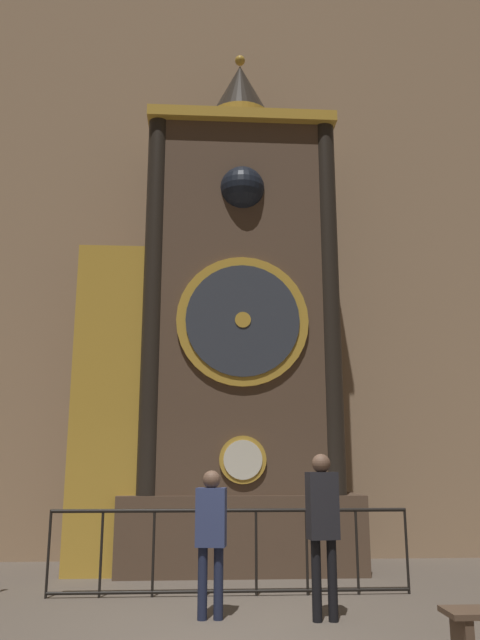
{
  "coord_description": "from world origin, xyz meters",
  "views": [
    {
      "loc": [
        -0.31,
        -6.85,
        1.7
      ],
      "look_at": [
        0.35,
        3.96,
        4.21
      ],
      "focal_mm": 35.0,
      "sensor_mm": 36.0,
      "label": 1
    }
  ],
  "objects": [
    {
      "name": "clock_tower",
      "position": [
        0.02,
        3.92,
        3.92
      ],
      "size": [
        4.75,
        1.83,
        9.57
      ],
      "color": "brown",
      "rests_on": "ground_plane"
    },
    {
      "name": "cathedral_back_wall",
      "position": [
        -0.09,
        5.29,
        6.19
      ],
      "size": [
        24.0,
        0.32,
        12.4
      ],
      "color": "#997A5B",
      "rests_on": "ground_plane"
    },
    {
      "name": "railing_fence",
      "position": [
        0.1,
        1.97,
        0.62
      ],
      "size": [
        4.84,
        0.05,
        1.11
      ],
      "color": "black",
      "rests_on": "ground_plane"
    },
    {
      "name": "visitor_far",
      "position": [
        1.09,
        0.53,
        1.1
      ],
      "size": [
        0.37,
        0.26,
        1.82
      ],
      "rotation": [
        0.0,
        0.0,
        0.13
      ],
      "color": "black",
      "rests_on": "ground_plane"
    },
    {
      "name": "visitor_near",
      "position": [
        -0.18,
        0.69,
        0.98
      ],
      "size": [
        0.37,
        0.27,
        1.63
      ],
      "rotation": [
        0.0,
        0.0,
        -0.16
      ],
      "color": "#1B213A",
      "rests_on": "ground_plane"
    },
    {
      "name": "ground_plane",
      "position": [
        0.0,
        0.0,
        0.0
      ],
      "size": [
        28.0,
        28.0,
        0.0
      ],
      "primitive_type": "plane",
      "color": "brown"
    }
  ]
}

